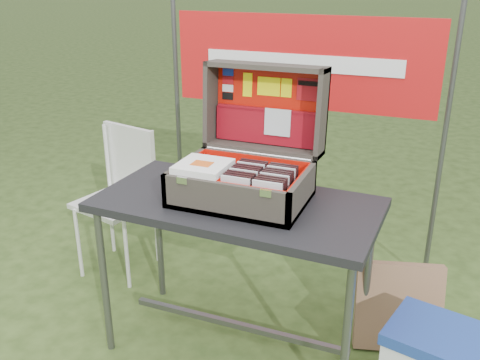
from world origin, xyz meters
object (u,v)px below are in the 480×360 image
at_px(table, 237,276).
at_px(cardboard_box, 398,307).
at_px(chair, 116,204).
at_px(suitcase, 246,137).

distance_m(table, cardboard_box, 0.84).
relative_size(table, chair, 1.44).
xyz_separation_m(suitcase, cardboard_box, (0.74, 0.24, -0.88)).
bearing_deg(chair, table, -9.82).
relative_size(table, cardboard_box, 2.89).
height_order(chair, cardboard_box, chair).
bearing_deg(cardboard_box, table, -172.29).
height_order(table, suitcase, suitcase).
height_order(suitcase, cardboard_box, suitcase).
relative_size(table, suitcase, 2.19).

